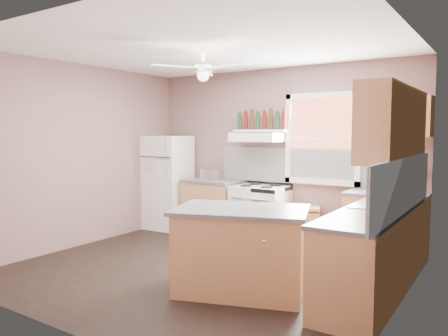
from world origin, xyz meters
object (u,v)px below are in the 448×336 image
Objects in this scene: toaster at (210,175)px; stove at (261,213)px; cart at (301,229)px; refrigerator at (168,182)px; island at (241,252)px.

toaster is 1.11m from stove.
toaster is 0.52× the size of cart.
refrigerator is 2.54m from cart.
stove is at bearing 157.90° from cart.
toaster is at bearing 2.50° from refrigerator.
refrigerator is at bearing 125.07° from island.
toaster is (0.84, 0.09, 0.17)m from refrigerator.
toaster is at bearing 113.15° from island.
island is (0.89, -2.05, 0.00)m from stove.
stove and island have the same top height.
toaster is 1.79m from cart.
island is at bearing -106.75° from cart.
refrigerator is at bearing -176.68° from stove.
stove is 2.23m from island.
refrigerator reaches higher than toaster.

